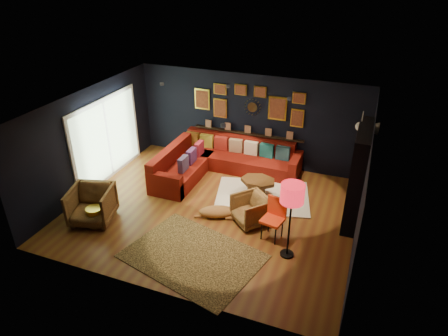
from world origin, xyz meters
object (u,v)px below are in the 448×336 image
(coffee_table, at_px, (258,183))
(armchair_left, at_px, (91,203))
(sectional, at_px, (216,162))
(pouf, at_px, (187,169))
(floor_lamp, at_px, (292,197))
(orange_chair, at_px, (274,215))
(dog, at_px, (217,210))
(armchair_right, at_px, (251,209))
(gold_stool, at_px, (95,217))

(coffee_table, relative_size, armchair_left, 0.98)
(sectional, height_order, pouf, sectional)
(sectional, xyz_separation_m, floor_lamp, (2.64, -2.74, 1.07))
(orange_chair, distance_m, floor_lamp, 1.07)
(floor_lamp, height_order, dog, floor_lamp)
(sectional, bearing_deg, armchair_right, -50.09)
(pouf, height_order, armchair_right, armchair_right)
(sectional, distance_m, pouf, 0.84)
(coffee_table, height_order, floor_lamp, floor_lamp)
(armchair_left, relative_size, armchair_right, 1.26)
(armchair_left, height_order, gold_stool, armchair_left)
(floor_lamp, relative_size, dog, 1.44)
(orange_chair, bearing_deg, pouf, 161.06)
(sectional, distance_m, floor_lamp, 3.95)
(pouf, bearing_deg, orange_chair, -31.06)
(coffee_table, xyz_separation_m, armchair_right, (0.17, -1.13, -0.02))
(armchair_left, height_order, armchair_right, armchair_left)
(pouf, relative_size, gold_stool, 1.24)
(sectional, relative_size, gold_stool, 7.41)
(armchair_right, xyz_separation_m, dog, (-0.78, -0.08, -0.17))
(sectional, xyz_separation_m, dog, (0.84, -2.01, -0.13))
(sectional, distance_m, coffee_table, 1.65)
(gold_stool, xyz_separation_m, floor_lamp, (4.23, 0.54, 1.16))
(coffee_table, xyz_separation_m, pouf, (-2.13, 0.32, -0.17))
(sectional, height_order, dog, sectional)
(sectional, relative_size, coffee_table, 3.74)
(coffee_table, xyz_separation_m, orange_chair, (0.78, -1.43, 0.15))
(sectional, distance_m, dog, 2.18)
(coffee_table, bearing_deg, orange_chair, -61.33)
(sectional, bearing_deg, dog, -67.36)
(floor_lamp, bearing_deg, coffee_table, 121.82)
(dog, bearing_deg, sectional, 90.19)
(armchair_left, bearing_deg, coffee_table, 20.67)
(pouf, bearing_deg, gold_stool, -107.83)
(orange_chair, height_order, dog, orange_chair)
(floor_lamp, bearing_deg, orange_chair, 129.65)
(armchair_right, height_order, floor_lamp, floor_lamp)
(armchair_left, xyz_separation_m, armchair_right, (3.36, 1.22, -0.09))
(armchair_left, bearing_deg, orange_chair, -2.75)
(sectional, relative_size, pouf, 5.99)
(sectional, bearing_deg, floor_lamp, -46.00)
(sectional, height_order, orange_chair, orange_chair)
(armchair_right, height_order, orange_chair, orange_chair)
(armchair_left, xyz_separation_m, orange_chair, (3.97, 0.92, 0.08))
(dog, bearing_deg, pouf, 112.42)
(armchair_left, bearing_deg, dog, 8.06)
(pouf, xyz_separation_m, gold_stool, (-0.90, -2.80, 0.01))
(armchair_right, relative_size, gold_stool, 1.60)
(armchair_left, height_order, dog, armchair_left)
(orange_chair, height_order, floor_lamp, floor_lamp)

